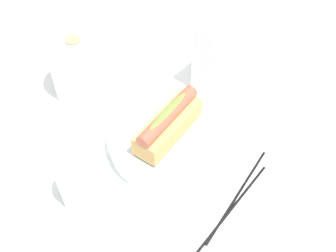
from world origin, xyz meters
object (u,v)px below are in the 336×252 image
water_glass (79,184)px  paper_towel_roll (78,67)px  hotdog_front (168,123)px  serving_bowl (168,139)px  napkin_box (218,52)px  chopstick_near (238,194)px  chopstick_far (231,209)px

water_glass → paper_towel_roll: size_ratio=0.67×
water_glass → hotdog_front: bearing=-3.7°
serving_bowl → napkin_box: (0.20, 0.07, 0.06)m
paper_towel_roll → napkin_box: 0.28m
paper_towel_roll → chopstick_near: size_ratio=0.61×
water_glass → chopstick_far: bearing=-46.8°
serving_bowl → water_glass: 0.19m
serving_bowl → water_glass: size_ratio=2.50×
serving_bowl → chopstick_near: serving_bowl is taller
serving_bowl → napkin_box: size_ratio=1.50×
chopstick_near → chopstick_far: size_ratio=1.00×
water_glass → napkin_box: 0.39m
chopstick_near → serving_bowl: bearing=81.2°
serving_bowl → napkin_box: napkin_box is taller
hotdog_front → paper_towel_roll: 0.23m
paper_towel_roll → water_glass: bearing=-123.8°
chopstick_near → chopstick_far: same height
serving_bowl → paper_towel_roll: 0.24m
serving_bowl → water_glass: (-0.18, 0.01, 0.02)m
serving_bowl → chopstick_far: serving_bowl is taller
napkin_box → chopstick_near: 0.30m
hotdog_front → chopstick_near: size_ratio=0.72×
serving_bowl → paper_towel_roll: bearing=99.3°
hotdog_front → chopstick_far: bearing=-93.3°
napkin_box → chopstick_far: size_ratio=0.68×
chopstick_far → water_glass: bearing=122.9°
serving_bowl → hotdog_front: size_ratio=1.43×
chopstick_far → napkin_box: bearing=39.5°
chopstick_near → paper_towel_roll: bearing=82.5°
water_glass → napkin_box: size_ratio=0.60×
napkin_box → chopstick_near: bearing=-133.7°
serving_bowl → hotdog_front: (0.00, -0.00, 0.04)m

